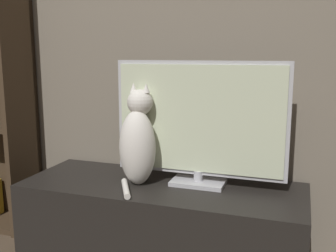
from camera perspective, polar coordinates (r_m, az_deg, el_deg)
wall_back at (r=2.12m, az=1.84°, el=17.49°), size 4.80×0.05×2.60m
tv_stand at (r=2.00m, az=-0.95°, el=-14.14°), size 1.36×0.51×0.42m
tv at (r=1.85m, az=4.55°, el=0.53°), size 0.83×0.15×0.59m
cat at (r=1.88m, az=-4.36°, el=-2.27°), size 0.19×0.32×0.49m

